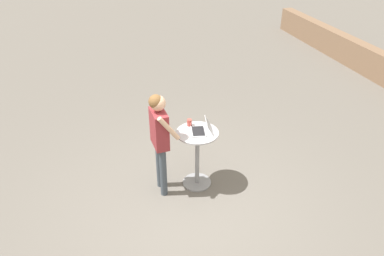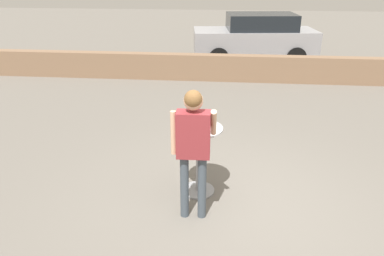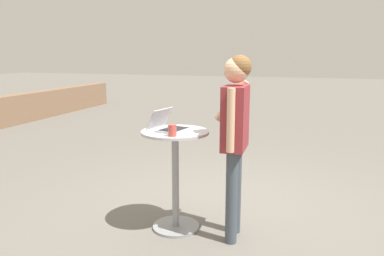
% 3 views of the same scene
% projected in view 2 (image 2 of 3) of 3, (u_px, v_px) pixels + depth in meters
% --- Properties ---
extents(ground_plane, '(50.00, 50.00, 0.00)m').
position_uv_depth(ground_plane, '(233.00, 208.00, 5.11)').
color(ground_plane, slate).
extents(pavement_kerb, '(15.65, 0.35, 0.74)m').
position_uv_depth(pavement_kerb, '(233.00, 68.00, 10.62)').
color(pavement_kerb, '#84664C').
rests_on(pavement_kerb, ground_plane).
extents(cafe_table, '(0.66, 0.66, 1.01)m').
position_uv_depth(cafe_table, '(198.00, 153.00, 5.24)').
color(cafe_table, gray).
rests_on(cafe_table, ground_plane).
extents(laptop, '(0.39, 0.40, 0.21)m').
position_uv_depth(laptop, '(200.00, 123.00, 5.13)').
color(laptop, '#B7BABF').
rests_on(laptop, cafe_table).
extents(coffee_mug, '(0.11, 0.08, 0.11)m').
position_uv_depth(coffee_mug, '(181.00, 125.00, 5.03)').
color(coffee_mug, '#C14C42').
rests_on(coffee_mug, cafe_table).
extents(standing_person, '(0.55, 0.39, 1.74)m').
position_uv_depth(standing_person, '(193.00, 139.00, 4.50)').
color(standing_person, '#424C56').
rests_on(standing_person, ground_plane).
extents(parked_car_near_street, '(4.21, 2.12, 1.59)m').
position_uv_depth(parked_car_near_street, '(256.00, 38.00, 12.61)').
color(parked_car_near_street, '#9E9EA3').
rests_on(parked_car_near_street, ground_plane).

